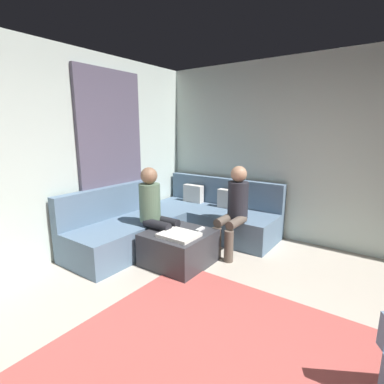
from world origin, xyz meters
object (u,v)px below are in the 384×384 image
object	(u,v)px
game_remote	(200,229)
person_on_couch_side	(155,209)
ottoman	(179,248)
sectional_couch	(178,221)
person_on_couch_back	(234,207)
coffee_mug	(174,222)

from	to	relation	value
game_remote	person_on_couch_side	world-z (taller)	person_on_couch_side
person_on_couch_side	ottoman	bearing A→B (deg)	89.04
person_on_couch_side	sectional_couch	bearing A→B (deg)	-167.26
person_on_couch_back	person_on_couch_side	bearing A→B (deg)	41.73
game_remote	person_on_couch_back	size ratio (longest dim) A/B	0.12
sectional_couch	person_on_couch_side	bearing A→B (deg)	-77.26
ottoman	coffee_mug	size ratio (longest dim) A/B	8.00
sectional_couch	coffee_mug	size ratio (longest dim) A/B	26.84
game_remote	person_on_couch_back	bearing A→B (deg)	65.69
ottoman	game_remote	bearing A→B (deg)	50.71
sectional_couch	ottoman	world-z (taller)	sectional_couch
coffee_mug	person_on_couch_back	size ratio (longest dim) A/B	0.08
sectional_couch	coffee_mug	distance (m)	0.61
coffee_mug	person_on_couch_side	world-z (taller)	person_on_couch_side
ottoman	person_on_couch_back	bearing A→B (deg)	60.56
person_on_couch_side	coffee_mug	bearing A→B (deg)	135.47
person_on_couch_side	person_on_couch_back	bearing A→B (deg)	131.73
coffee_mug	game_remote	xyz separation A→B (m)	(0.40, 0.04, -0.04)
game_remote	person_on_couch_back	distance (m)	0.59
coffee_mug	sectional_couch	bearing A→B (deg)	123.56
person_on_couch_side	game_remote	bearing A→B (deg)	110.51
person_on_couch_back	person_on_couch_side	distance (m)	1.06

